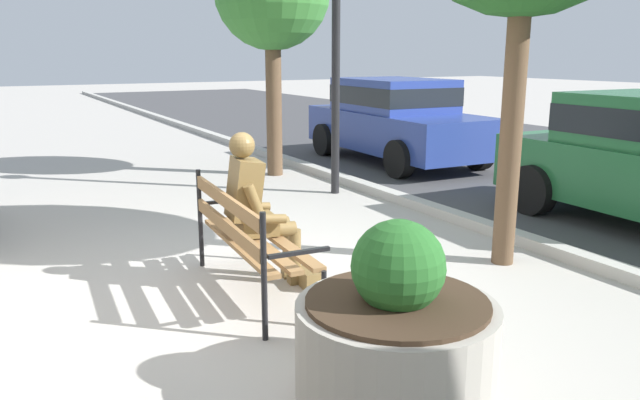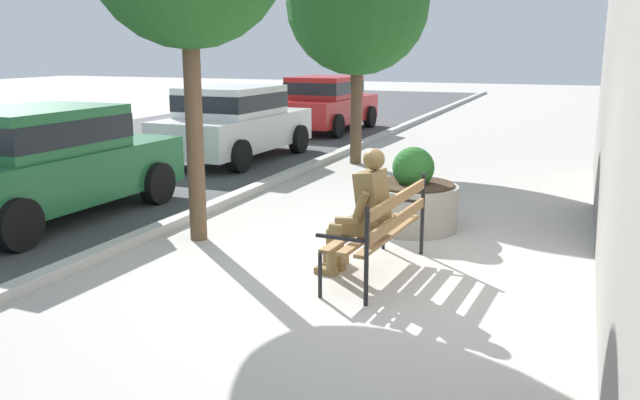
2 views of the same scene
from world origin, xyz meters
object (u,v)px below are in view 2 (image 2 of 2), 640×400
Objects in this scene: park_bench at (383,225)px; parked_car_white at (234,121)px; parked_car_red at (326,102)px; street_tree_far_corner at (357,3)px; parked_car_green at (42,160)px; concrete_planter at (412,200)px; bronze_statue_seated at (360,215)px.

parked_car_white reaches higher than park_bench.
parked_car_white is at bearing 180.00° from parked_car_red.
street_tree_far_corner is 6.90m from parked_car_green.
concrete_planter is 0.29× the size of parked_car_white.
bronze_statue_seated is 1.15× the size of concrete_planter.
parked_car_white is at bearing 38.19° from bronze_statue_seated.
parked_car_green is (-1.38, 4.88, 0.45)m from concrete_planter.
park_bench is at bearing -139.98° from parked_car_white.
parked_car_green and parked_car_white have the same top height.
street_tree_far_corner is at bearing 18.93° from bronze_statue_seated.
bronze_statue_seated is at bearing -98.10° from parked_car_green.
concrete_planter is 0.26× the size of street_tree_far_corner.
bronze_statue_seated reaches higher than park_bench.
park_bench is 5.08m from parked_car_green.
parked_car_white is at bearing 50.13° from concrete_planter.
park_bench is 7.84m from parked_car_white.
bronze_statue_seated is at bearing -157.31° from parked_car_red.
bronze_statue_seated is 0.30× the size of street_tree_far_corner.
bronze_statue_seated is (-0.14, 0.21, 0.12)m from park_bench.
parked_car_white reaches higher than concrete_planter.
parked_car_green reaches higher than bronze_statue_seated.
street_tree_far_corner reaches higher than parked_car_red.
parked_car_red is (11.55, 4.83, 0.17)m from bronze_statue_seated.
street_tree_far_corner reaches higher than bronze_statue_seated.
parked_car_white is (4.08, 4.88, 0.45)m from concrete_planter.
park_bench is 12.48m from parked_car_red.
street_tree_far_corner is at bearing -78.63° from parked_car_white.
concrete_planter is 5.87m from street_tree_far_corner.
bronze_statue_seated is 0.33× the size of parked_car_white.
park_bench is 1.34× the size of bronze_statue_seated.
concrete_planter is 0.29× the size of parked_car_green.
street_tree_far_corner is at bearing 20.93° from park_bench.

